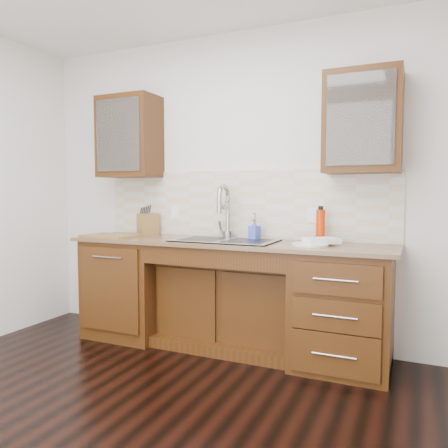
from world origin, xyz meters
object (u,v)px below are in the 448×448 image
at_px(water_bottle, 320,226).
at_px(plate, 310,244).
at_px(knife_block, 148,224).
at_px(cutting_board, 110,236).
at_px(soap_bottle, 254,230).

bearing_deg(water_bottle, plate, -99.19).
relative_size(knife_block, cutting_board, 0.44).
height_order(soap_bottle, knife_block, knife_block).
bearing_deg(knife_block, water_bottle, 24.26).
bearing_deg(plate, soap_bottle, 159.71).
height_order(soap_bottle, plate, soap_bottle).
bearing_deg(soap_bottle, water_bottle, 17.94).
distance_m(soap_bottle, knife_block, 1.08).
distance_m(plate, cutting_board, 1.78).
bearing_deg(soap_bottle, knife_block, -165.67).
height_order(water_bottle, plate, water_bottle).
height_order(soap_bottle, cutting_board, soap_bottle).
bearing_deg(plate, cutting_board, -176.79).
bearing_deg(cutting_board, knife_block, 60.08).
xyz_separation_m(water_bottle, plate, (-0.03, -0.21, -0.12)).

